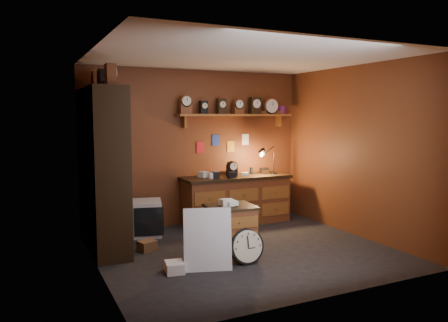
% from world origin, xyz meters
% --- Properties ---
extents(floor, '(4.00, 4.00, 0.00)m').
position_xyz_m(floor, '(0.00, 0.00, 0.00)').
color(floor, black).
rests_on(floor, ground).
extents(room_shell, '(4.02, 3.62, 2.71)m').
position_xyz_m(room_shell, '(0.04, 0.11, 1.72)').
color(room_shell, brown).
rests_on(room_shell, ground).
extents(shelving_unit, '(0.47, 1.60, 2.58)m').
position_xyz_m(shelving_unit, '(-1.79, 0.98, 1.25)').
color(shelving_unit, black).
rests_on(shelving_unit, ground).
extents(workbench, '(1.96, 0.66, 1.36)m').
position_xyz_m(workbench, '(0.63, 1.47, 0.47)').
color(workbench, brown).
rests_on(workbench, ground).
extents(low_cabinet, '(0.68, 0.59, 0.81)m').
position_xyz_m(low_cabinet, '(-0.32, -0.23, 0.39)').
color(low_cabinet, brown).
rests_on(low_cabinet, ground).
extents(big_round_clock, '(0.47, 0.16, 0.47)m').
position_xyz_m(big_round_clock, '(-0.22, -0.50, 0.23)').
color(big_round_clock, black).
rests_on(big_round_clock, ground).
extents(white_panel, '(0.62, 0.34, 0.79)m').
position_xyz_m(white_panel, '(-0.77, -0.49, 0.00)').
color(white_panel, silver).
rests_on(white_panel, ground).
extents(mini_fridge, '(0.65, 0.67, 0.56)m').
position_xyz_m(mini_fridge, '(-1.06, 1.39, 0.28)').
color(mini_fridge, silver).
rests_on(mini_fridge, ground).
extents(floor_box_a, '(0.29, 0.26, 0.14)m').
position_xyz_m(floor_box_a, '(-1.24, 0.58, 0.07)').
color(floor_box_a, brown).
rests_on(floor_box_a, ground).
extents(floor_box_b, '(0.26, 0.29, 0.13)m').
position_xyz_m(floor_box_b, '(-1.17, -0.41, 0.07)').
color(floor_box_b, white).
rests_on(floor_box_b, ground).
extents(floor_box_c, '(0.35, 0.35, 0.20)m').
position_xyz_m(floor_box_c, '(-0.11, 0.63, 0.10)').
color(floor_box_c, brown).
rests_on(floor_box_c, ground).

